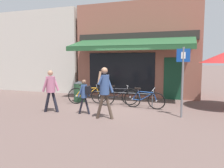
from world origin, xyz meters
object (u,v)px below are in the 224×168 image
(bicycle_orange, at_px, (88,95))
(bicycle_blue, at_px, (144,99))
(parking_sign, at_px, (183,75))
(pedestrian_adult, at_px, (104,87))
(pedestrian_child, at_px, (85,92))
(pedestrian_second_adult, at_px, (51,87))
(bicycle_black, at_px, (118,96))
(litter_bin, at_px, (79,91))

(bicycle_orange, height_order, bicycle_blue, bicycle_orange)
(parking_sign, bearing_deg, pedestrian_adult, -157.47)
(bicycle_blue, height_order, pedestrian_child, pedestrian_child)
(pedestrian_second_adult, xyz_separation_m, parking_sign, (4.71, 0.79, 0.50))
(bicycle_blue, bearing_deg, pedestrian_second_adult, -146.93)
(parking_sign, bearing_deg, pedestrian_second_adult, -170.52)
(bicycle_orange, distance_m, bicycle_black, 1.42)
(bicycle_orange, distance_m, pedestrian_second_adult, 2.09)
(bicycle_blue, distance_m, litter_bin, 3.22)
(parking_sign, bearing_deg, bicycle_orange, 164.64)
(bicycle_orange, bearing_deg, pedestrian_second_adult, -131.84)
(litter_bin, bearing_deg, bicycle_black, -5.62)
(bicycle_black, height_order, pedestrian_adult, pedestrian_adult)
(bicycle_blue, xyz_separation_m, pedestrian_adult, (-0.96, -1.97, 0.70))
(bicycle_blue, relative_size, pedestrian_second_adult, 1.08)
(pedestrian_child, bearing_deg, pedestrian_adult, 166.02)
(pedestrian_adult, bearing_deg, bicycle_black, -74.04)
(bicycle_black, xyz_separation_m, litter_bin, (-1.99, 0.20, 0.10))
(bicycle_black, relative_size, parking_sign, 0.69)
(pedestrian_adult, distance_m, parking_sign, 2.68)
(pedestrian_second_adult, bearing_deg, pedestrian_child, -166.82)
(pedestrian_adult, bearing_deg, litter_bin, -37.57)
(bicycle_orange, xyz_separation_m, pedestrian_adult, (1.65, -2.14, 0.69))
(pedestrian_adult, bearing_deg, pedestrian_second_adult, 4.32)
(bicycle_black, relative_size, pedestrian_child, 1.31)
(bicycle_blue, bearing_deg, bicycle_black, 171.60)
(pedestrian_adult, xyz_separation_m, parking_sign, (2.44, 1.01, 0.39))
(pedestrian_child, relative_size, pedestrian_second_adult, 0.80)
(litter_bin, bearing_deg, pedestrian_child, -57.77)
(bicycle_blue, xyz_separation_m, pedestrian_child, (-1.87, -1.62, 0.43))
(bicycle_orange, xyz_separation_m, pedestrian_second_adult, (-0.62, -1.91, 0.58))
(bicycle_orange, relative_size, parking_sign, 0.69)
(bicycle_orange, relative_size, pedestrian_child, 1.30)
(bicycle_black, xyz_separation_m, bicycle_blue, (1.19, -0.28, -0.01))
(pedestrian_child, bearing_deg, pedestrian_second_adult, 11.69)
(pedestrian_second_adult, bearing_deg, pedestrian_adult, -177.44)
(pedestrian_child, relative_size, parking_sign, 0.53)
(bicycle_black, distance_m, parking_sign, 3.14)
(bicycle_black, height_order, pedestrian_second_adult, pedestrian_second_adult)
(pedestrian_adult, xyz_separation_m, litter_bin, (-2.23, 2.44, -0.59))
(pedestrian_adult, bearing_deg, bicycle_blue, -105.99)
(bicycle_blue, bearing_deg, pedestrian_child, -134.24)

